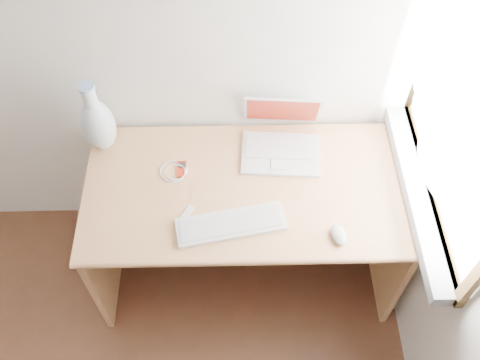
{
  "coord_description": "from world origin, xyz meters",
  "views": [
    {
      "loc": [
        0.94,
        0.08,
        2.59
      ],
      "look_at": [
        0.97,
        1.35,
        0.83
      ],
      "focal_mm": 40.0,
      "sensor_mm": 36.0,
      "label": 1
    }
  ],
  "objects_px": {
    "laptop": "(280,140)",
    "desk": "(246,198)",
    "external_keyboard": "(231,224)",
    "vase": "(98,123)"
  },
  "relations": [
    {
      "from": "desk",
      "to": "laptop",
      "type": "xyz_separation_m",
      "value": [
        0.15,
        0.13,
        0.26
      ]
    },
    {
      "from": "laptop",
      "to": "vase",
      "type": "distance_m",
      "value": 0.79
    },
    {
      "from": "laptop",
      "to": "desk",
      "type": "bearing_deg",
      "value": -135.11
    },
    {
      "from": "desk",
      "to": "external_keyboard",
      "type": "bearing_deg",
      "value": -104.48
    },
    {
      "from": "laptop",
      "to": "external_keyboard",
      "type": "relative_size",
      "value": 0.78
    },
    {
      "from": "desk",
      "to": "vase",
      "type": "relative_size",
      "value": 3.74
    },
    {
      "from": "vase",
      "to": "desk",
      "type": "bearing_deg",
      "value": -13.86
    },
    {
      "from": "vase",
      "to": "laptop",
      "type": "bearing_deg",
      "value": -1.83
    },
    {
      "from": "laptop",
      "to": "external_keyboard",
      "type": "distance_m",
      "value": 0.46
    },
    {
      "from": "desk",
      "to": "laptop",
      "type": "distance_m",
      "value": 0.33
    }
  ]
}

